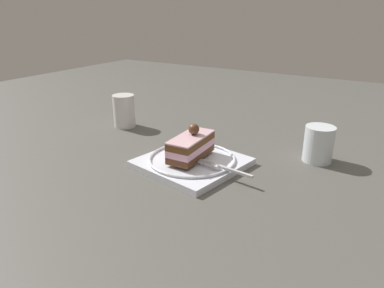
{
  "coord_description": "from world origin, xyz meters",
  "views": [
    {
      "loc": [
        0.56,
        0.37,
        0.32
      ],
      "look_at": [
        -0.02,
        0.01,
        0.05
      ],
      "focal_mm": 33.08,
      "sensor_mm": 36.0,
      "label": 1
    }
  ],
  "objects_px": {
    "drink_glass_far": "(124,113)",
    "fork": "(223,168)",
    "cake_slice": "(191,146)",
    "dessert_plate": "(192,162)",
    "drink_glass_near": "(318,145)"
  },
  "relations": [
    {
      "from": "drink_glass_far",
      "to": "fork",
      "type": "bearing_deg",
      "value": 68.73
    },
    {
      "from": "cake_slice",
      "to": "fork",
      "type": "bearing_deg",
      "value": 76.11
    },
    {
      "from": "drink_glass_far",
      "to": "dessert_plate",
      "type": "bearing_deg",
      "value": 66.62
    },
    {
      "from": "fork",
      "to": "drink_glass_far",
      "type": "bearing_deg",
      "value": -111.27
    },
    {
      "from": "cake_slice",
      "to": "fork",
      "type": "height_order",
      "value": "cake_slice"
    },
    {
      "from": "cake_slice",
      "to": "fork",
      "type": "relative_size",
      "value": 1.0
    },
    {
      "from": "drink_glass_near",
      "to": "drink_glass_far",
      "type": "height_order",
      "value": "drink_glass_far"
    },
    {
      "from": "dessert_plate",
      "to": "drink_glass_far",
      "type": "bearing_deg",
      "value": -113.38
    },
    {
      "from": "fork",
      "to": "drink_glass_far",
      "type": "distance_m",
      "value": 0.41
    },
    {
      "from": "cake_slice",
      "to": "dessert_plate",
      "type": "bearing_deg",
      "value": 59.4
    },
    {
      "from": "fork",
      "to": "drink_glass_far",
      "type": "relative_size",
      "value": 1.36
    },
    {
      "from": "dessert_plate",
      "to": "cake_slice",
      "type": "bearing_deg",
      "value": -120.6
    },
    {
      "from": "cake_slice",
      "to": "drink_glass_far",
      "type": "relative_size",
      "value": 1.36
    },
    {
      "from": "drink_glass_near",
      "to": "fork",
      "type": "bearing_deg",
      "value": -36.78
    },
    {
      "from": "dessert_plate",
      "to": "drink_glass_near",
      "type": "bearing_deg",
      "value": 126.83
    }
  ]
}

